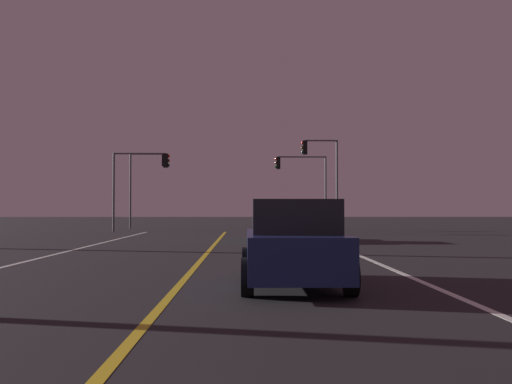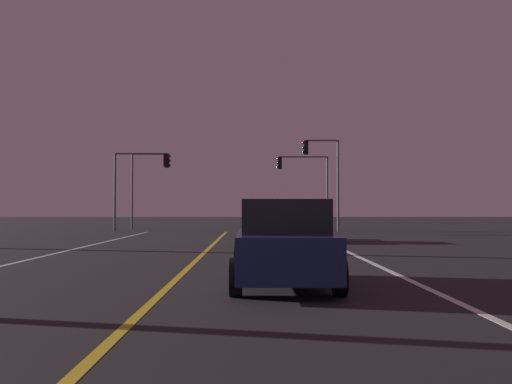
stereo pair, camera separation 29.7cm
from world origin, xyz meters
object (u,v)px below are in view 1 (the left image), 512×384
at_px(traffic_light_near_left, 142,172).
at_px(traffic_light_far_left, 148,173).
at_px(car_ahead_far, 274,223).
at_px(traffic_light_far_right, 301,174).
at_px(traffic_light_near_right, 321,165).
at_px(car_lead_same_lane, 293,245).

height_order(traffic_light_near_left, traffic_light_far_left, traffic_light_far_left).
bearing_deg(traffic_light_near_left, car_ahead_far, -52.66).
bearing_deg(car_ahead_far, traffic_light_far_left, 28.05).
bearing_deg(traffic_light_far_right, traffic_light_near_right, 98.15).
bearing_deg(traffic_light_far_right, traffic_light_far_left, -0.00).
xyz_separation_m(traffic_light_near_left, traffic_light_far_left, (-0.51, 5.50, 0.28)).
relative_size(car_ahead_far, car_lead_same_lane, 1.00).
height_order(car_ahead_far, traffic_light_near_right, traffic_light_near_right).
bearing_deg(car_ahead_far, traffic_light_far_right, -9.76).
distance_m(car_ahead_far, traffic_light_near_left, 13.57).
height_order(traffic_light_near_right, traffic_light_near_left, traffic_light_near_right).
relative_size(car_lead_same_lane, traffic_light_near_right, 0.72).
distance_m(car_lead_same_lane, traffic_light_near_left, 28.00).
bearing_deg(traffic_light_near_left, traffic_light_near_right, 0.00).
bearing_deg(car_lead_same_lane, traffic_light_far_right, -5.51).
bearing_deg(traffic_light_near_right, traffic_light_far_left, -24.48).
relative_size(car_ahead_far, traffic_light_far_right, 0.80).
bearing_deg(traffic_light_far_left, traffic_light_far_right, -0.00).
height_order(car_ahead_far, traffic_light_near_left, traffic_light_near_left).
relative_size(car_lead_same_lane, traffic_light_far_left, 0.77).
relative_size(traffic_light_near_right, traffic_light_far_right, 1.11).
height_order(car_ahead_far, car_lead_same_lane, same).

